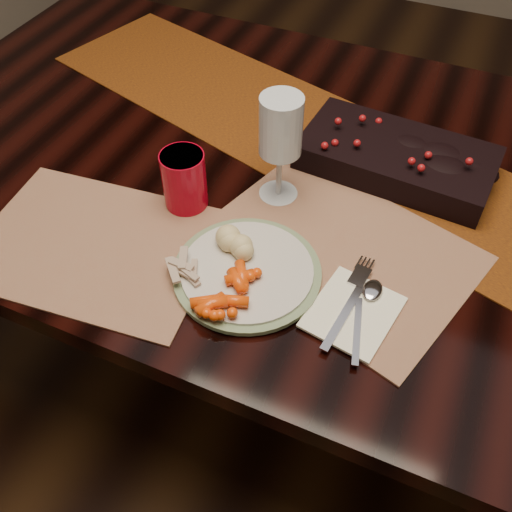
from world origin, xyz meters
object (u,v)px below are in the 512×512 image
at_px(placemat_main, 338,249).
at_px(baby_carrots, 242,292).
at_px(centerpiece, 397,154).
at_px(turkey_shreds, 185,268).
at_px(napkin, 353,312).
at_px(dinner_plate, 247,272).
at_px(dining_table, 303,291).
at_px(mashed_potatoes, 239,241).
at_px(wine_glass, 280,150).
at_px(red_cup, 184,180).

bearing_deg(placemat_main, baby_carrots, -104.06).
bearing_deg(centerpiece, baby_carrots, -108.14).
height_order(centerpiece, turkey_shreds, centerpiece).
bearing_deg(baby_carrots, napkin, 16.61).
relative_size(centerpiece, dinner_plate, 1.48).
height_order(dining_table, baby_carrots, baby_carrots).
xyz_separation_m(placemat_main, turkey_shreds, (-0.20, -0.16, 0.02)).
height_order(mashed_potatoes, napkin, mashed_potatoes).
distance_m(dining_table, turkey_shreds, 0.53).
bearing_deg(dining_table, centerpiece, 24.51).
bearing_deg(mashed_potatoes, turkey_shreds, -127.90).
bearing_deg(napkin, centerpiece, 104.26).
distance_m(dining_table, mashed_potatoes, 0.49).
bearing_deg(wine_glass, dining_table, 66.63).
height_order(placemat_main, baby_carrots, baby_carrots).
bearing_deg(mashed_potatoes, red_cup, 150.31).
bearing_deg(dining_table, mashed_potatoes, -98.58).
relative_size(mashed_potatoes, wine_glass, 0.37).
distance_m(napkin, wine_glass, 0.31).
distance_m(dinner_plate, wine_glass, 0.22).
bearing_deg(dinner_plate, dining_table, 87.73).
bearing_deg(napkin, dining_table, 129.02).
relative_size(dining_table, napkin, 12.97).
xyz_separation_m(dining_table, red_cup, (-0.18, -0.18, 0.43)).
relative_size(napkin, wine_glass, 0.68).
bearing_deg(red_cup, dinner_plate, -33.16).
bearing_deg(dining_table, baby_carrots, -89.29).
xyz_separation_m(placemat_main, red_cup, (-0.29, -0.00, 0.06)).
distance_m(dining_table, red_cup, 0.50).
bearing_deg(napkin, baby_carrots, -153.82).
distance_m(placemat_main, dinner_plate, 0.16).
xyz_separation_m(mashed_potatoes, red_cup, (-0.14, 0.08, 0.02)).
height_order(dining_table, centerpiece, centerpiece).
bearing_deg(centerpiece, mashed_potatoes, -118.68).
distance_m(centerpiece, mashed_potatoes, 0.37).
xyz_separation_m(baby_carrots, napkin, (0.16, 0.05, -0.02)).
bearing_deg(dinner_plate, placemat_main, 44.11).
bearing_deg(placemat_main, turkey_shreds, -124.96).
relative_size(dinner_plate, mashed_potatoes, 3.13).
relative_size(centerpiece, placemat_main, 0.83).
bearing_deg(mashed_potatoes, napkin, -9.68).
xyz_separation_m(dining_table, baby_carrots, (0.00, -0.35, 0.41)).
xyz_separation_m(dinner_plate, napkin, (0.18, -0.01, -0.00)).
distance_m(red_cup, wine_glass, 0.17).
distance_m(dinner_plate, mashed_potatoes, 0.05).
bearing_deg(centerpiece, dinner_plate, -112.89).
bearing_deg(placemat_main, red_cup, -162.41).
xyz_separation_m(dinner_plate, turkey_shreds, (-0.09, -0.05, 0.02)).
relative_size(red_cup, wine_glass, 0.52).
relative_size(placemat_main, dinner_plate, 1.78).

